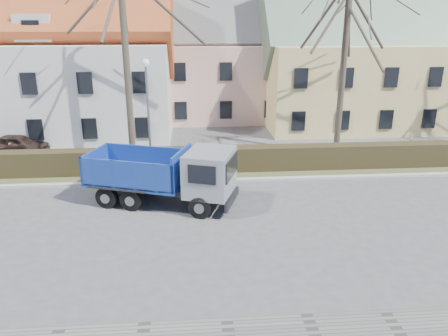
{
  "coord_description": "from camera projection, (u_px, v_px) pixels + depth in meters",
  "views": [
    {
      "loc": [
        1.38,
        -15.88,
        7.9
      ],
      "look_at": [
        2.78,
        2.07,
        1.6
      ],
      "focal_mm": 35.0,
      "sensor_mm": 36.0,
      "label": 1
    }
  ],
  "objects": [
    {
      "name": "ground",
      "position": [
        159.0,
        225.0,
        17.45
      ],
      "size": [
        120.0,
        120.0,
        0.0
      ],
      "primitive_type": "plane",
      "color": "#4C4C4E"
    },
    {
      "name": "curb_far",
      "position": [
        165.0,
        182.0,
        21.76
      ],
      "size": [
        80.0,
        0.3,
        0.12
      ],
      "primitive_type": "cube",
      "color": "#AAA69F",
      "rests_on": "ground"
    },
    {
      "name": "grass_strip",
      "position": [
        166.0,
        171.0,
        23.27
      ],
      "size": [
        80.0,
        3.0,
        0.1
      ],
      "primitive_type": "cube",
      "color": "#454B2A",
      "rests_on": "ground"
    },
    {
      "name": "hedge",
      "position": [
        165.0,
        162.0,
        22.88
      ],
      "size": [
        60.0,
        0.9,
        1.3
      ],
      "primitive_type": "cube",
      "color": "black",
      "rests_on": "ground"
    },
    {
      "name": "building_pink",
      "position": [
        222.0,
        67.0,
        35.25
      ],
      "size": [
        10.8,
        8.8,
        8.0
      ],
      "primitive_type": null,
      "color": "#DCAA9C",
      "rests_on": "ground"
    },
    {
      "name": "building_yellow",
      "position": [
        382.0,
        66.0,
        33.22
      ],
      "size": [
        18.8,
        10.8,
        8.5
      ],
      "primitive_type": null,
      "color": "#DDC479",
      "rests_on": "ground"
    },
    {
      "name": "tree_1",
      "position": [
        125.0,
        47.0,
        23.22
      ],
      "size": [
        9.2,
        9.2,
        12.65
      ],
      "primitive_type": null,
      "color": "#41382D",
      "rests_on": "ground"
    },
    {
      "name": "tree_2",
      "position": [
        344.0,
        61.0,
        24.37
      ],
      "size": [
        8.0,
        8.0,
        11.0
      ],
      "primitive_type": null,
      "color": "#41382D",
      "rests_on": "ground"
    },
    {
      "name": "dump_truck",
      "position": [
        156.0,
        175.0,
        19.05
      ],
      "size": [
        7.15,
        4.5,
        2.68
      ],
      "primitive_type": null,
      "rotation": [
        0.0,
        0.0,
        -0.32
      ],
      "color": "navy",
      "rests_on": "ground"
    },
    {
      "name": "streetlight",
      "position": [
        149.0,
        115.0,
        23.0
      ],
      "size": [
        0.46,
        0.46,
        5.92
      ],
      "primitive_type": null,
      "color": "gray",
      "rests_on": "ground"
    },
    {
      "name": "cart_frame",
      "position": [
        104.0,
        180.0,
        21.23
      ],
      "size": [
        0.84,
        0.67,
        0.67
      ],
      "primitive_type": null,
      "rotation": [
        0.0,
        0.0,
        -0.39
      ],
      "color": "silver",
      "rests_on": "ground"
    },
    {
      "name": "parked_car_a",
      "position": [
        18.0,
        144.0,
        26.11
      ],
      "size": [
        3.75,
        1.88,
        1.22
      ],
      "primitive_type": "imported",
      "rotation": [
        0.0,
        0.0,
        1.45
      ],
      "color": "black",
      "rests_on": "ground"
    }
  ]
}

